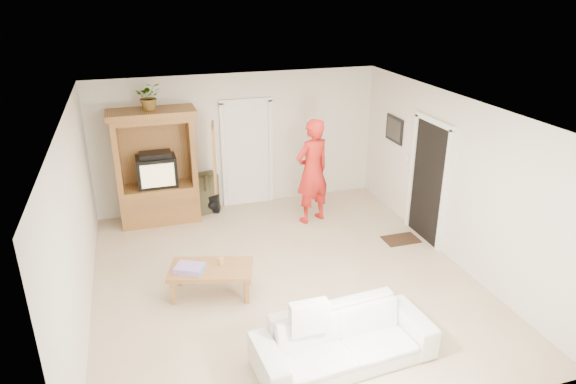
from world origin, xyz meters
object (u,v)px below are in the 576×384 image
at_px(armoire, 158,174).
at_px(coffee_table, 211,271).
at_px(man, 312,171).
at_px(sofa, 344,340).

height_order(armoire, coffee_table, armoire).
bearing_deg(man, armoire, -37.02).
xyz_separation_m(sofa, coffee_table, (-1.24, 1.86, 0.07)).
bearing_deg(armoire, man, -17.60).
bearing_deg(coffee_table, man, 56.93).
bearing_deg(armoire, sofa, -69.51).
xyz_separation_m(armoire, coffee_table, (0.48, -2.74, -0.53)).
xyz_separation_m(armoire, man, (2.66, -0.84, 0.06)).
distance_m(man, coffee_table, 2.95).
xyz_separation_m(man, sofa, (-0.94, -3.75, -0.67)).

